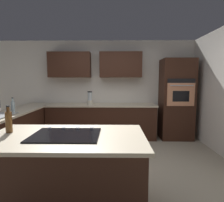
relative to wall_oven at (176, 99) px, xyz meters
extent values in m
plane|color=#9E937F|center=(1.85, 1.72, -1.04)|extent=(14.00, 14.00, 0.00)
cube|color=white|center=(1.85, -0.38, 0.26)|extent=(6.00, 0.10, 2.60)
cube|color=#381E14|center=(1.45, -0.16, 0.90)|extent=(1.10, 0.34, 0.66)
cube|color=#381E14|center=(2.80, -0.16, 0.90)|extent=(1.10, 0.34, 0.66)
cube|color=#381E14|center=(1.95, 0.00, -0.61)|extent=(2.80, 0.60, 0.86)
cube|color=beige|center=(1.95, 0.00, -0.16)|extent=(2.84, 0.64, 0.04)
cube|color=#381E14|center=(3.67, 1.17, -0.61)|extent=(0.60, 2.90, 0.86)
cube|color=beige|center=(3.67, 1.17, -0.16)|extent=(0.64, 2.94, 0.04)
cube|color=#381E14|center=(2.16, 2.74, -0.61)|extent=(1.72, 0.94, 0.86)
cube|color=beige|center=(2.16, 2.74, -0.16)|extent=(1.80, 1.02, 0.04)
cube|color=#381E14|center=(0.00, 0.00, 0.00)|extent=(0.80, 0.60, 2.07)
cube|color=tan|center=(0.00, 0.31, 0.15)|extent=(0.66, 0.03, 0.56)
cube|color=black|center=(0.00, 0.32, 0.11)|extent=(0.40, 0.01, 0.26)
cube|color=black|center=(0.00, 0.31, 0.48)|extent=(0.66, 0.02, 0.11)
cylinder|color=silver|center=(0.00, 0.35, 0.37)|extent=(0.56, 0.02, 0.02)
cube|color=#515456|center=(3.67, 1.51, -0.13)|extent=(0.40, 0.30, 0.02)
cube|color=black|center=(2.16, 2.74, -0.13)|extent=(0.76, 0.56, 0.01)
cylinder|color=#B2B2B7|center=(1.89, 2.51, -0.11)|extent=(0.04, 0.04, 0.02)
cylinder|color=#B2B2B7|center=(2.07, 2.51, -0.11)|extent=(0.04, 0.04, 0.02)
cylinder|color=#B2B2B7|center=(2.25, 2.51, -0.11)|extent=(0.04, 0.04, 0.02)
cylinder|color=#B2B2B7|center=(2.43, 2.51, -0.11)|extent=(0.04, 0.04, 0.02)
cylinder|color=beige|center=(2.25, 0.04, -0.08)|extent=(0.15, 0.15, 0.11)
cylinder|color=silver|center=(2.25, 0.04, 0.08)|extent=(0.11, 0.11, 0.21)
cylinder|color=black|center=(2.25, 0.04, 0.20)|extent=(0.12, 0.12, 0.03)
cylinder|color=silver|center=(3.62, 1.20, -0.03)|extent=(0.07, 0.07, 0.21)
cylinder|color=silver|center=(3.62, 1.20, 0.11)|extent=(0.03, 0.03, 0.06)
cylinder|color=black|center=(3.62, 1.20, 0.15)|extent=(0.03, 0.03, 0.02)
cylinder|color=brown|center=(2.88, 2.63, -0.01)|extent=(0.08, 0.08, 0.25)
cylinder|color=brown|center=(2.88, 2.63, 0.14)|extent=(0.03, 0.03, 0.06)
cylinder|color=black|center=(2.88, 2.63, 0.18)|extent=(0.04, 0.04, 0.02)
camera|label=1|loc=(1.61, 4.77, 0.49)|focal=29.42mm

